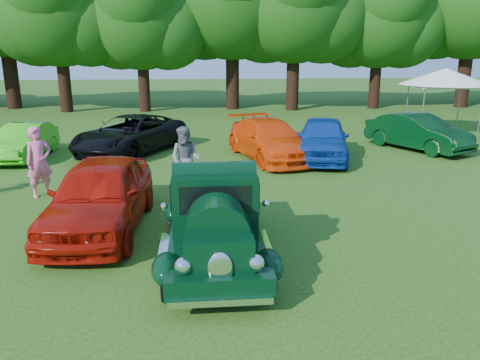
{
  "coord_description": "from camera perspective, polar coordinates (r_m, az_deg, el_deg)",
  "views": [
    {
      "loc": [
        0.03,
        -8.98,
        3.9
      ],
      "look_at": [
        0.94,
        1.09,
        1.1
      ],
      "focal_mm": 35.0,
      "sensor_mm": 36.0,
      "label": 1
    }
  ],
  "objects": [
    {
      "name": "spectator_pink",
      "position": [
        13.91,
        -23.3,
        2.04
      ],
      "size": [
        0.84,
        0.8,
        1.94
      ],
      "primitive_type": "imported",
      "rotation": [
        0.0,
        0.0,
        0.65
      ],
      "color": "pink",
      "rests_on": "ground"
    },
    {
      "name": "back_car_lime",
      "position": [
        19.23,
        -24.82,
        4.29
      ],
      "size": [
        1.5,
        3.94,
        1.28
      ],
      "primitive_type": "imported",
      "rotation": [
        0.0,
        0.0,
        -0.04
      ],
      "color": "green",
      "rests_on": "ground"
    },
    {
      "name": "back_car_black",
      "position": [
        18.89,
        -13.22,
        5.42
      ],
      "size": [
        4.65,
        5.8,
        1.47
      ],
      "primitive_type": "imported",
      "rotation": [
        0.0,
        0.0,
        -0.49
      ],
      "color": "black",
      "rests_on": "ground"
    },
    {
      "name": "tree_line",
      "position": [
        33.12,
        -3.48,
        20.72
      ],
      "size": [
        64.01,
        10.77,
        12.14
      ],
      "color": "black",
      "rests_on": "ground"
    },
    {
      "name": "back_car_orange",
      "position": [
        17.46,
        3.61,
        4.96
      ],
      "size": [
        3.16,
        5.32,
        1.45
      ],
      "primitive_type": "imported",
      "rotation": [
        0.0,
        0.0,
        0.24
      ],
      "color": "#EE4008",
      "rests_on": "ground"
    },
    {
      "name": "canopy_tent",
      "position": [
        24.5,
        23.74,
        11.42
      ],
      "size": [
        4.75,
        4.75,
        3.12
      ],
      "rotation": [
        0.0,
        0.0,
        -0.15
      ],
      "color": "white",
      "rests_on": "ground"
    },
    {
      "name": "red_convertible",
      "position": [
        10.87,
        -16.69,
        -1.76
      ],
      "size": [
        2.13,
        4.79,
        1.6
      ],
      "primitive_type": "imported",
      "rotation": [
        0.0,
        0.0,
        -0.05
      ],
      "color": "#A61107",
      "rests_on": "ground"
    },
    {
      "name": "spectator_grey",
      "position": [
        13.35,
        -6.65,
        2.52
      ],
      "size": [
        1.1,
        0.99,
        1.86
      ],
      "primitive_type": "imported",
      "rotation": [
        0.0,
        0.0,
        -0.38
      ],
      "color": "slate",
      "rests_on": "ground"
    },
    {
      "name": "ground",
      "position": [
        9.79,
        -4.99,
        -8.05
      ],
      "size": [
        120.0,
        120.0,
        0.0
      ],
      "primitive_type": "plane",
      "color": "#234710",
      "rests_on": "ground"
    },
    {
      "name": "back_car_blue",
      "position": [
        17.55,
        10.01,
        4.99
      ],
      "size": [
        2.99,
        4.89,
        1.56
      ],
      "primitive_type": "imported",
      "rotation": [
        0.0,
        0.0,
        -0.27
      ],
      "color": "#0E369A",
      "rests_on": "ground"
    },
    {
      "name": "back_car_green",
      "position": [
        20.35,
        20.84,
        5.48
      ],
      "size": [
        3.34,
        4.6,
        1.44
      ],
      "primitive_type": "imported",
      "rotation": [
        0.0,
        0.0,
        0.47
      ],
      "color": "black",
      "rests_on": "ground"
    },
    {
      "name": "hero_pickup",
      "position": [
        8.98,
        -3.12,
        -4.88
      ],
      "size": [
        2.14,
        4.6,
        1.8
      ],
      "color": "black",
      "rests_on": "ground"
    }
  ]
}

